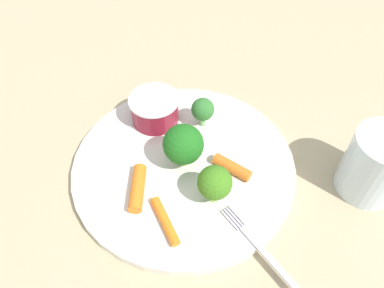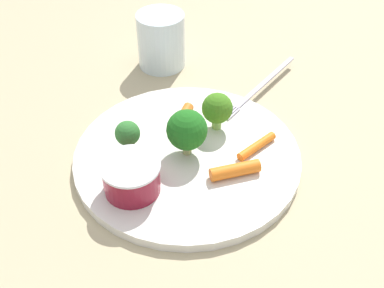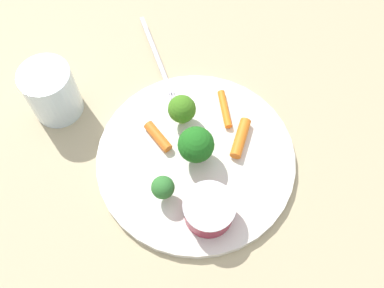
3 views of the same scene
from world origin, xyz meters
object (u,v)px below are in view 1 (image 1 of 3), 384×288
Objects in this scene: broccoli_floret_0 at (182,144)px; carrot_stick_0 at (138,188)px; broccoli_floret_2 at (203,110)px; fork at (281,272)px; sauce_cup at (155,109)px; carrot_stick_1 at (232,167)px; carrot_stick_2 at (165,221)px; broccoli_floret_1 at (215,183)px; plate at (184,166)px; drinking_glass at (376,165)px.

carrot_stick_0 is at bearing 112.49° from broccoli_floret_0.
broccoli_floret_2 reaches higher than fork.
carrot_stick_0 is at bearing 156.32° from sauce_cup.
carrot_stick_1 is 0.28× the size of fork.
sauce_cup reaches higher than carrot_stick_2.
carrot_stick_0 is 0.05m from carrot_stick_2.
broccoli_floret_1 is 0.05m from carrot_stick_1.
carrot_stick_0 is (-0.08, 0.10, -0.02)m from broccoli_floret_2.
broccoli_floret_2 reaches higher than sauce_cup.
carrot_stick_1 is at bearing -118.29° from plate.
broccoli_floret_0 is at bearing 43.12° from plate.
broccoli_floret_0 is 0.06m from broccoli_floret_1.
broccoli_floret_1 is 0.11m from broccoli_floret_2.
carrot_stick_2 is 0.13m from fork.
carrot_stick_2 is 0.34× the size of fork.
drinking_glass is at bearing -113.91° from broccoli_floret_0.
sauce_cup reaches higher than carrot_stick_1.
broccoli_floret_1 reaches higher than fork.
broccoli_floret_2 is 0.51× the size of drinking_glass.
broccoli_floret_0 is at bearing -170.27° from sauce_cup.
carrot_stick_2 is at bearing 170.03° from sauce_cup.
broccoli_floret_1 reaches higher than carrot_stick_2.
broccoli_floret_0 is 0.72× the size of drinking_glass.
carrot_stick_2 is (-0.05, -0.02, -0.00)m from carrot_stick_0.
broccoli_floret_0 is 0.07m from carrot_stick_0.
broccoli_floret_2 is (-0.03, -0.06, 0.01)m from sauce_cup.
plate is at bearing 142.68° from broccoli_floret_2.
carrot_stick_2 reaches higher than plate.
carrot_stick_1 is (-0.03, -0.05, -0.03)m from broccoli_floret_0.
sauce_cup is 0.16m from carrot_stick_2.
carrot_stick_0 reaches higher than carrot_stick_2.
fork reaches higher than plate.
fork is at bearing -161.33° from plate.
carrot_stick_2 is (-0.07, 0.04, 0.01)m from plate.
drinking_glass is (-0.06, -0.15, 0.02)m from carrot_stick_1.
broccoli_floret_0 is at bearing 61.24° from carrot_stick_1.
fork is 0.16m from drinking_glass.
carrot_stick_1 is at bearing -48.50° from broccoli_floret_1.
plate is 0.22m from drinking_glass.
broccoli_floret_2 is (0.11, -0.02, -0.00)m from broccoli_floret_1.
fork is at bearing -164.11° from sauce_cup.
broccoli_floret_2 is 0.09m from carrot_stick_1.
plate is 4.67× the size of carrot_stick_0.
fork is (-0.13, -0.11, -0.01)m from carrot_stick_0.
broccoli_floret_1 is 1.17× the size of broccoli_floret_2.
carrot_stick_0 is at bearing 127.34° from broccoli_floret_2.
sauce_cup is 1.54× the size of broccoli_floret_2.
broccoli_floret_1 is at bearing -112.64° from carrot_stick_0.
carrot_stick_2 reaches higher than fork.
broccoli_floret_1 is 0.86× the size of carrot_stick_0.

